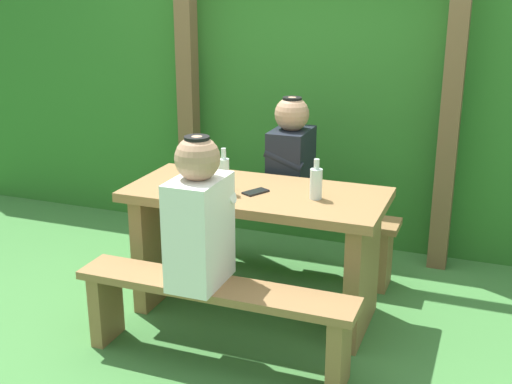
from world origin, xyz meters
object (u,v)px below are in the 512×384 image
object	(u,v)px
picnic_table	(256,230)
bottle_left	(224,174)
person_white_shirt	(199,217)
bottle_right	(316,183)
drinking_glass	(208,177)
person_black_coat	(291,160)
bench_near	(214,306)
cell_phone	(256,192)
bench_far	(288,227)

from	to	relation	value
picnic_table	bottle_left	xyz separation A→B (m)	(-0.15, -0.10, 0.33)
person_white_shirt	bottle_right	bearing A→B (deg)	52.99
drinking_glass	bottle_left	world-z (taller)	bottle_left
picnic_table	bottle_left	world-z (taller)	bottle_left
bottle_right	drinking_glass	bearing A→B (deg)	178.80
person_black_coat	drinking_glass	world-z (taller)	person_black_coat
person_white_shirt	person_black_coat	distance (m)	1.13
picnic_table	bench_near	world-z (taller)	picnic_table
bottle_right	picnic_table	bearing A→B (deg)	176.41
bench_near	person_white_shirt	xyz separation A→B (m)	(-0.07, 0.00, 0.45)
picnic_table	person_white_shirt	xyz separation A→B (m)	(-0.07, -0.56, 0.26)
drinking_glass	cell_phone	xyz separation A→B (m)	(0.29, -0.03, -0.04)
cell_phone	bottle_left	bearing A→B (deg)	-133.67
bench_near	bottle_right	xyz separation A→B (m)	(0.34, 0.54, 0.50)
person_white_shirt	person_black_coat	xyz separation A→B (m)	(0.08, 1.12, 0.00)
bench_far	person_black_coat	xyz separation A→B (m)	(0.02, -0.00, 0.45)
bench_far	bottle_right	xyz separation A→B (m)	(0.34, -0.59, 0.50)
person_black_coat	bottle_left	size ratio (longest dim) A/B	2.96
bench_near	bench_far	xyz separation A→B (m)	(0.00, 1.13, 0.00)
bench_far	person_black_coat	distance (m)	0.45
bench_far	cell_phone	distance (m)	0.74
bottle_left	bench_far	bearing A→B (deg)	77.57
picnic_table	bottle_right	distance (m)	0.46
bench_far	drinking_glass	size ratio (longest dim) A/B	14.38
person_black_coat	cell_phone	world-z (taller)	person_black_coat
picnic_table	person_white_shirt	size ratio (longest dim) A/B	1.95
bench_far	picnic_table	bearing A→B (deg)	-90.00
bench_far	person_white_shirt	distance (m)	1.21
drinking_glass	bottle_left	size ratio (longest dim) A/B	0.40
picnic_table	bench_far	size ratio (longest dim) A/B	1.00
picnic_table	drinking_glass	xyz separation A→B (m)	(-0.28, -0.01, 0.28)
bench_far	person_white_shirt	size ratio (longest dim) A/B	1.95
bench_near	cell_phone	bearing A→B (deg)	88.48
bottle_left	bench_near	bearing A→B (deg)	-72.78
bottle_right	person_white_shirt	bearing A→B (deg)	-127.01
bench_near	drinking_glass	xyz separation A→B (m)	(-0.28, 0.56, 0.47)
bench_far	bottle_left	xyz separation A→B (m)	(-0.15, -0.66, 0.52)
bench_near	drinking_glass	bearing A→B (deg)	116.70
person_white_shirt	bottle_right	xyz separation A→B (m)	(0.41, 0.54, 0.06)
person_white_shirt	person_black_coat	bearing A→B (deg)	85.76
bench_far	drinking_glass	distance (m)	0.79
bench_near	cell_phone	world-z (taller)	cell_phone
picnic_table	person_black_coat	xyz separation A→B (m)	(0.02, 0.56, 0.26)
bench_near	drinking_glass	size ratio (longest dim) A/B	14.38
bottle_right	cell_phone	distance (m)	0.34
picnic_table	drinking_glass	size ratio (longest dim) A/B	14.38
person_white_shirt	bottle_left	size ratio (longest dim) A/B	2.96
bench_far	cell_phone	world-z (taller)	cell_phone
picnic_table	person_white_shirt	world-z (taller)	person_white_shirt
bench_near	person_black_coat	size ratio (longest dim) A/B	1.95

